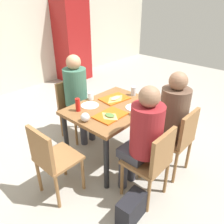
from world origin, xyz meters
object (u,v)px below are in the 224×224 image
object	(u,v)px
person_in_red	(143,135)
foil_bundle	(85,117)
chair_far_side	(73,105)
tray_red_near	(110,115)
person_in_brown_jacket	(170,115)
person_far_side	(77,92)
main_table	(112,114)
condiment_bottle	(78,105)
plastic_cup_b	(136,111)
drink_fridge	(72,41)
chair_near_left	(153,160)
soda_can	(133,91)
paper_plate_center	(90,105)
chair_left_end	(51,158)
pizza_slice_a	(110,116)
plastic_cup_a	(91,96)
handbag	(131,209)
pizza_slice_b	(115,98)
tray_red_far	(115,99)
chair_near_right	(179,138)

from	to	relation	value
person_in_red	foil_bundle	distance (m)	0.66
chair_far_side	tray_red_near	size ratio (longest dim) A/B	2.40
person_in_brown_jacket	chair_far_side	bearing A→B (deg)	100.57
chair_far_side	person_far_side	xyz separation A→B (m)	(-0.00, -0.14, 0.25)
main_table	condiment_bottle	world-z (taller)	condiment_bottle
plastic_cup_b	drink_fridge	distance (m)	3.62
chair_near_left	person_in_brown_jacket	xyz separation A→B (m)	(0.54, 0.14, 0.25)
chair_near_left	person_in_red	distance (m)	0.28
soda_can	drink_fridge	size ratio (longest dim) A/B	0.06
paper_plate_center	chair_left_end	bearing A→B (deg)	-163.51
plastic_cup_b	drink_fridge	xyz separation A→B (m)	(1.69, 3.20, 0.16)
condiment_bottle	drink_fridge	distance (m)	3.34
pizza_slice_a	plastic_cup_a	size ratio (longest dim) A/B	1.92
main_table	handbag	xyz separation A→B (m)	(-0.62, -0.81, -0.50)
main_table	person_far_side	xyz separation A→B (m)	(-0.00, 0.65, 0.11)
plastic_cup_b	foil_bundle	world-z (taller)	same
chair_far_side	chair_left_end	xyz separation A→B (m)	(-0.92, -0.79, 0.00)
chair_far_side	main_table	bearing A→B (deg)	-90.00
person_far_side	pizza_slice_a	distance (m)	0.85
pizza_slice_b	drink_fridge	distance (m)	3.16
tray_red_near	condiment_bottle	xyz separation A→B (m)	(-0.16, 0.37, 0.07)
person_in_brown_jacket	tray_red_far	bearing A→B (deg)	95.96
handbag	tray_red_near	bearing A→B (deg)	57.11
chair_left_end	person_far_side	xyz separation A→B (m)	(0.92, 0.65, 0.25)
paper_plate_center	pizza_slice_a	distance (m)	0.39
tray_red_near	paper_plate_center	bearing A→B (deg)	85.81
person_far_side	soda_can	bearing A→B (deg)	-54.04
chair_left_end	person_in_brown_jacket	world-z (taller)	person_in_brown_jacket
chair_near_left	tray_red_near	world-z (taller)	chair_near_left
chair_near_left	foil_bundle	size ratio (longest dim) A/B	8.62
person_in_red	paper_plate_center	distance (m)	0.89
chair_left_end	person_far_side	size ratio (longest dim) A/B	0.68
drink_fridge	chair_far_side	bearing A→B (deg)	-129.79
chair_near_right	person_far_side	distance (m)	1.49
drink_fridge	tray_red_far	bearing A→B (deg)	-119.20
handbag	paper_plate_center	bearing A→B (deg)	66.14
chair_left_end	paper_plate_center	world-z (taller)	chair_left_end
person_in_red	foil_bundle	bearing A→B (deg)	106.63
person_in_red	person_in_brown_jacket	distance (m)	0.54
paper_plate_center	plastic_cup_b	world-z (taller)	plastic_cup_b
paper_plate_center	plastic_cup_b	distance (m)	0.61
drink_fridge	main_table	bearing A→B (deg)	-121.01
soda_can	drink_fridge	xyz separation A→B (m)	(1.25, 2.83, 0.15)
tray_red_near	paper_plate_center	size ratio (longest dim) A/B	1.64
pizza_slice_b	drink_fridge	xyz separation A→B (m)	(1.54, 2.75, 0.18)
chair_left_end	tray_red_far	world-z (taller)	chair_left_end
tray_red_far	condiment_bottle	distance (m)	0.55
plastic_cup_a	plastic_cup_b	xyz separation A→B (m)	(0.05, -0.70, 0.00)
plastic_cup_a	tray_red_far	bearing A→B (deg)	-46.23
chair_near_right	plastic_cup_b	bearing A→B (deg)	118.64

